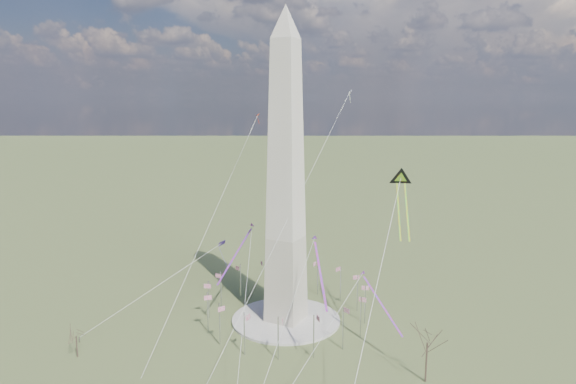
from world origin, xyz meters
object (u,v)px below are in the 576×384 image
at_px(tree_near, 427,340).
at_px(person_west, 80,339).
at_px(washington_monument, 286,179).
at_px(kite_delta_black, 401,182).

height_order(tree_near, person_west, tree_near).
height_order(washington_monument, tree_near, washington_monument).
bearing_deg(washington_monument, kite_delta_black, 15.96).
distance_m(person_west, kite_delta_black, 108.92).
bearing_deg(tree_near, person_west, -165.39).
bearing_deg(tree_near, kite_delta_black, 120.38).
distance_m(washington_monument, kite_delta_black, 35.66).
bearing_deg(kite_delta_black, person_west, 12.09).
bearing_deg(person_west, washington_monument, -106.13).
height_order(person_west, kite_delta_black, kite_delta_black).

